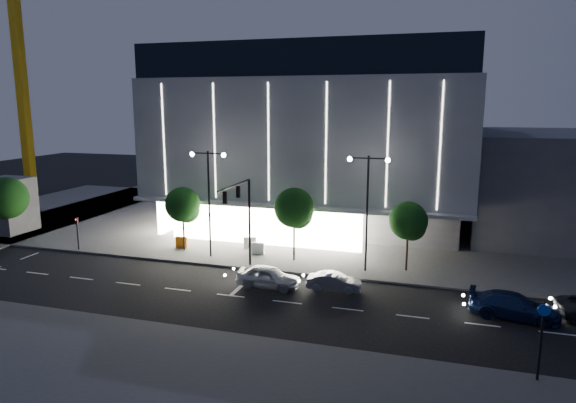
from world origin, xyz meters
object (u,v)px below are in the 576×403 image
(cycle_sign_pole, at_px, (541,337))
(tree_right, at_px, (409,223))
(car_third, at_px, (514,306))
(barrier_d, at_px, (258,248))
(tower_crane, at_px, (24,46))
(street_lamp_west, at_px, (209,188))
(street_lamp_east, at_px, (367,196))
(ped_signal_far, at_px, (77,230))
(barrier_b, at_px, (250,243))
(car_second, at_px, (334,282))
(barrier_a, at_px, (182,242))
(tree_left, at_px, (183,207))
(tree_mid, at_px, (294,210))
(car_lead, at_px, (268,277))
(traffic_mast, at_px, (242,208))

(cycle_sign_pole, distance_m, tree_right, 16.20)
(car_third, relative_size, barrier_d, 4.73)
(tower_crane, bearing_deg, car_third, -24.62)
(street_lamp_west, height_order, street_lamp_east, same)
(ped_signal_far, distance_m, barrier_b, 15.10)
(tower_crane, distance_m, barrier_b, 48.62)
(car_second, bearing_deg, street_lamp_west, 66.41)
(tower_crane, bearing_deg, barrier_a, -30.74)
(tree_left, distance_m, car_second, 15.86)
(tree_mid, relative_size, barrier_a, 5.59)
(tree_left, xyz_separation_m, car_third, (25.82, -6.86, -3.28))
(cycle_sign_pole, relative_size, car_lead, 0.88)
(tree_right, height_order, car_third, tree_right)
(tree_right, bearing_deg, tree_left, 180.00)
(street_lamp_east, xyz_separation_m, ped_signal_far, (-25.00, -1.50, -4.07))
(ped_signal_far, xyz_separation_m, barrier_a, (8.44, 3.07, -1.24))
(tower_crane, height_order, barrier_a, tower_crane)
(barrier_a, height_order, barrier_d, same)
(ped_signal_far, relative_size, tower_crane, 0.09)
(cycle_sign_pole, bearing_deg, tower_crane, 149.76)
(tower_crane, height_order, car_lead, tower_crane)
(street_lamp_west, xyz_separation_m, tree_right, (16.03, 1.02, -2.07))
(street_lamp_east, bearing_deg, ped_signal_far, -176.56)
(ped_signal_far, relative_size, cycle_sign_pole, 0.75)
(cycle_sign_pole, bearing_deg, traffic_mast, 150.28)
(street_lamp_east, height_order, tree_mid, street_lamp_east)
(barrier_b, bearing_deg, tree_left, -173.88)
(barrier_b, bearing_deg, car_second, -56.60)
(street_lamp_east, bearing_deg, cycle_sign_pole, -53.49)
(cycle_sign_pole, distance_m, car_lead, 18.15)
(car_third, height_order, barrier_a, car_third)
(tree_left, relative_size, barrier_d, 5.20)
(car_third, bearing_deg, tower_crane, 72.04)
(ped_signal_far, xyz_separation_m, tree_right, (28.03, 2.52, 2.00))
(ped_signal_far, xyz_separation_m, barrier_d, (15.59, 3.21, -1.24))
(traffic_mast, bearing_deg, cycle_sign_pole, -29.72)
(barrier_d, bearing_deg, tower_crane, 150.92)
(tree_mid, xyz_separation_m, barrier_b, (-4.74, 2.20, -3.68))
(tree_left, bearing_deg, barrier_d, 5.96)
(traffic_mast, xyz_separation_m, car_second, (7.50, -1.84, -4.41))
(traffic_mast, xyz_separation_m, tower_crane, (-41.92, 24.66, 15.48))
(cycle_sign_pole, height_order, tower_crane, tower_crane)
(street_lamp_west, distance_m, barrier_a, 6.58)
(tree_right, xyz_separation_m, car_second, (-4.53, -5.52, -3.26))
(tower_crane, height_order, barrier_b, tower_crane)
(car_second, bearing_deg, car_lead, 96.74)
(ped_signal_far, xyz_separation_m, car_third, (34.85, -4.34, -1.13))
(traffic_mast, distance_m, tree_mid, 4.82)
(car_lead, bearing_deg, barrier_a, 59.71)
(tree_left, xyz_separation_m, car_second, (14.47, -5.52, -3.41))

